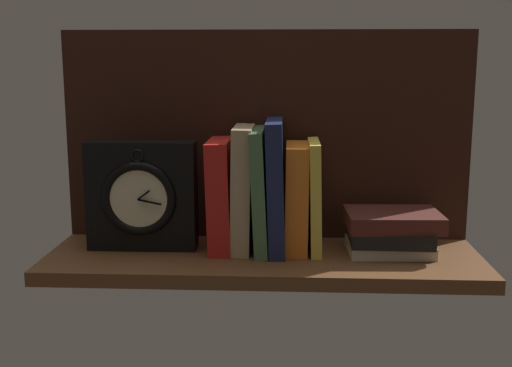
{
  "coord_description": "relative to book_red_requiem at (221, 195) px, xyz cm",
  "views": [
    {
      "loc": [
        4.37,
        -111.94,
        34.66
      ],
      "look_at": [
        -1.55,
        3.4,
        12.39
      ],
      "focal_mm": 44.93,
      "sensor_mm": 36.0,
      "label": 1
    }
  ],
  "objects": [
    {
      "name": "book_navy_bierce",
      "position": [
        10.21,
        0.0,
        1.83
      ],
      "size": [
        3.74,
        15.99,
        24.12
      ],
      "primitive_type": "cube",
      "rotation": [
        0.0,
        -0.03,
        0.0
      ],
      "color": "#192147",
      "rests_on": "ground_plane"
    },
    {
      "name": "book_tan_shortstories",
      "position": [
        4.05,
        0.0,
        1.23
      ],
      "size": [
        3.88,
        12.95,
        22.9
      ],
      "primitive_type": "cube",
      "rotation": [
        0.0,
        0.02,
        0.0
      ],
      "color": "tan",
      "rests_on": "ground_plane"
    },
    {
      "name": "ground_plane",
      "position": [
        8.06,
        -3.4,
        -11.44
      ],
      "size": [
        78.65,
        25.19,
        2.5
      ],
      "primitive_type": "cube",
      "color": "brown"
    },
    {
      "name": "book_red_requiem",
      "position": [
        0.0,
        0.0,
        0.0
      ],
      "size": [
        4.55,
        13.58,
        20.47
      ],
      "primitive_type": "cube",
      "rotation": [
        0.0,
        -0.03,
        0.0
      ],
      "color": "red",
      "rests_on": "ground_plane"
    },
    {
      "name": "back_panel",
      "position": [
        8.06,
        8.6,
        10.0
      ],
      "size": [
        78.65,
        1.2,
        40.38
      ],
      "primitive_type": "cube",
      "color": "black",
      "rests_on": "ground_plane"
    },
    {
      "name": "framed_clock",
      "position": [
        -14.58,
        -1.21,
        -0.11
      ],
      "size": [
        20.14,
        6.39,
        20.14
      ],
      "color": "black",
      "rests_on": "ground_plane"
    },
    {
      "name": "book_stack_side",
      "position": [
        31.25,
        -1.56,
        -6.13
      ],
      "size": [
        17.25,
        13.14,
        7.67
      ],
      "color": "beige",
      "rests_on": "ground_plane"
    },
    {
      "name": "book_green_romantic",
      "position": [
        7.26,
        0.0,
        1.01
      ],
      "size": [
        3.43,
        15.96,
        22.49
      ],
      "primitive_type": "cube",
      "rotation": [
        0.0,
        -0.05,
        0.0
      ],
      "color": "#476B44",
      "rests_on": "ground_plane"
    },
    {
      "name": "book_yellow_seinlanguage",
      "position": [
        17.32,
        0.0,
        -0.03
      ],
      "size": [
        2.49,
        13.38,
        20.36
      ],
      "primitive_type": "cube",
      "rotation": [
        0.0,
        -0.03,
        0.0
      ],
      "color": "gold",
      "rests_on": "ground_plane"
    },
    {
      "name": "book_orange_pandolfini",
      "position": [
        14.01,
        0.0,
        -0.35
      ],
      "size": [
        4.23,
        12.7,
        19.71
      ],
      "primitive_type": "cube",
      "rotation": [
        0.0,
        0.01,
        0.0
      ],
      "color": "orange",
      "rests_on": "ground_plane"
    }
  ]
}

